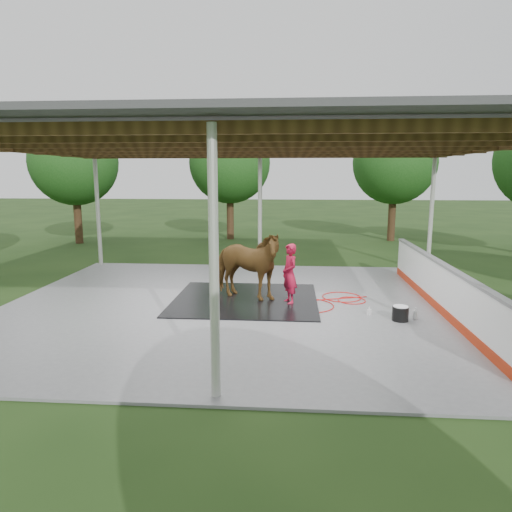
# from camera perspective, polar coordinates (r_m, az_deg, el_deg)

# --- Properties ---
(ground) EXTENTS (100.00, 100.00, 0.00)m
(ground) POSITION_cam_1_polar(r_m,az_deg,el_deg) (11.34, -1.13, -6.37)
(ground) COLOR #1E3814
(concrete_slab) EXTENTS (12.00, 10.00, 0.05)m
(concrete_slab) POSITION_cam_1_polar(r_m,az_deg,el_deg) (11.33, -1.13, -6.25)
(concrete_slab) COLOR slate
(concrete_slab) RESTS_ON ground
(pavilion_structure) EXTENTS (12.60, 10.60, 4.05)m
(pavilion_structure) POSITION_cam_1_polar(r_m,az_deg,el_deg) (10.90, -1.21, 14.04)
(pavilion_structure) COLOR beige
(pavilion_structure) RESTS_ON ground
(dasher_board) EXTENTS (0.16, 8.00, 1.15)m
(dasher_board) POSITION_cam_1_polar(r_m,az_deg,el_deg) (11.69, 21.96, -3.62)
(dasher_board) COLOR #AE290E
(dasher_board) RESTS_ON concrete_slab
(tree_belt) EXTENTS (28.00, 28.00, 5.80)m
(tree_belt) POSITION_cam_1_polar(r_m,az_deg,el_deg) (11.76, 0.72, 12.89)
(tree_belt) COLOR #382314
(tree_belt) RESTS_ON ground
(rubber_mat) EXTENTS (3.65, 3.42, 0.03)m
(rubber_mat) POSITION_cam_1_polar(r_m,az_deg,el_deg) (11.78, -1.33, -5.42)
(rubber_mat) COLOR black
(rubber_mat) RESTS_ON concrete_slab
(horse) EXTENTS (2.29, 1.69, 1.76)m
(horse) POSITION_cam_1_polar(r_m,az_deg,el_deg) (11.57, -1.35, -1.15)
(horse) COLOR brown
(horse) RESTS_ON rubber_mat
(handler) EXTENTS (0.55, 0.65, 1.50)m
(handler) POSITION_cam_1_polar(r_m,az_deg,el_deg) (11.33, 4.23, -2.23)
(handler) COLOR #BA1335
(handler) RESTS_ON concrete_slab
(wash_bucket) EXTENTS (0.36, 0.36, 0.33)m
(wash_bucket) POSITION_cam_1_polar(r_m,az_deg,el_deg) (10.60, 17.60, -6.82)
(wash_bucket) COLOR black
(wash_bucket) RESTS_ON concrete_slab
(soap_bottle_a) EXTENTS (0.11, 0.12, 0.28)m
(soap_bottle_a) POSITION_cam_1_polar(r_m,az_deg,el_deg) (10.79, 19.29, -6.79)
(soap_bottle_a) COLOR silver
(soap_bottle_a) RESTS_ON concrete_slab
(soap_bottle_b) EXTENTS (0.12, 0.12, 0.19)m
(soap_bottle_b) POSITION_cam_1_polar(r_m,az_deg,el_deg) (10.84, 13.97, -6.68)
(soap_bottle_b) COLOR #338CD8
(soap_bottle_b) RESTS_ON concrete_slab
(hose_coil) EXTENTS (2.18, 1.98, 0.02)m
(hose_coil) POSITION_cam_1_polar(r_m,az_deg,el_deg) (11.71, 8.89, -5.65)
(hose_coil) COLOR red
(hose_coil) RESTS_ON concrete_slab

